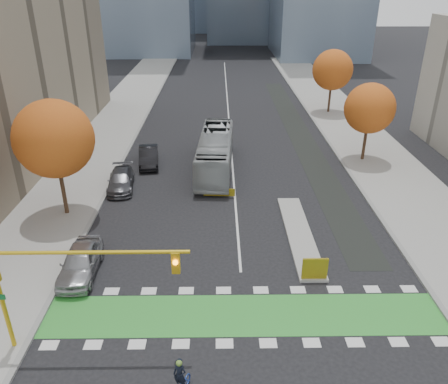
{
  "coord_description": "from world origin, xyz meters",
  "views": [
    {
      "loc": [
        -1.21,
        -15.3,
        15.0
      ],
      "look_at": [
        -0.9,
        9.31,
        3.0
      ],
      "focal_mm": 35.0,
      "sensor_mm": 36.0,
      "label": 1
    }
  ],
  "objects_px": {
    "hazard_board": "(315,269)",
    "cyclist": "(180,384)",
    "parked_car_a": "(80,262)",
    "parked_car_b": "(149,156)",
    "traffic_signal_west": "(57,274)",
    "tree_east_near": "(370,108)",
    "bus": "(215,152)",
    "parked_car_c": "(121,180)",
    "tree_east_far": "(333,70)",
    "tree_west": "(54,139)"
  },
  "relations": [
    {
      "from": "traffic_signal_west",
      "to": "parked_car_c",
      "type": "relative_size",
      "value": 1.8
    },
    {
      "from": "tree_east_near",
      "to": "traffic_signal_west",
      "type": "xyz_separation_m",
      "value": [
        -19.93,
        -22.51,
        -0.83
      ]
    },
    {
      "from": "tree_east_near",
      "to": "tree_east_far",
      "type": "distance_m",
      "value": 16.01
    },
    {
      "from": "traffic_signal_west",
      "to": "cyclist",
      "type": "height_order",
      "value": "traffic_signal_west"
    },
    {
      "from": "bus",
      "to": "parked_car_b",
      "type": "bearing_deg",
      "value": 171.79
    },
    {
      "from": "tree_west",
      "to": "tree_east_near",
      "type": "xyz_separation_m",
      "value": [
        24.0,
        10.0,
        -0.75
      ]
    },
    {
      "from": "parked_car_c",
      "to": "cyclist",
      "type": "bearing_deg",
      "value": -78.84
    },
    {
      "from": "cyclist",
      "to": "tree_east_near",
      "type": "bearing_deg",
      "value": 83.38
    },
    {
      "from": "hazard_board",
      "to": "traffic_signal_west",
      "type": "bearing_deg",
      "value": -158.45
    },
    {
      "from": "tree_east_far",
      "to": "tree_east_near",
      "type": "bearing_deg",
      "value": -91.79
    },
    {
      "from": "parked_car_b",
      "to": "hazard_board",
      "type": "bearing_deg",
      "value": -63.89
    },
    {
      "from": "tree_west",
      "to": "traffic_signal_west",
      "type": "bearing_deg",
      "value": -71.98
    },
    {
      "from": "parked_car_a",
      "to": "parked_car_c",
      "type": "relative_size",
      "value": 0.99
    },
    {
      "from": "hazard_board",
      "to": "bus",
      "type": "bearing_deg",
      "value": 109.17
    },
    {
      "from": "tree_east_near",
      "to": "parked_car_c",
      "type": "xyz_separation_m",
      "value": [
        -21.0,
        -5.74,
        -4.18
      ]
    },
    {
      "from": "cyclist",
      "to": "parked_car_c",
      "type": "distance_m",
      "value": 20.39
    },
    {
      "from": "tree_east_far",
      "to": "bus",
      "type": "relative_size",
      "value": 0.66
    },
    {
      "from": "hazard_board",
      "to": "cyclist",
      "type": "distance_m",
      "value": 10.0
    },
    {
      "from": "tree_east_near",
      "to": "parked_car_a",
      "type": "height_order",
      "value": "tree_east_near"
    },
    {
      "from": "tree_west",
      "to": "cyclist",
      "type": "bearing_deg",
      "value": -58.68
    },
    {
      "from": "hazard_board",
      "to": "parked_car_c",
      "type": "bearing_deg",
      "value": 137.14
    },
    {
      "from": "tree_east_far",
      "to": "traffic_signal_west",
      "type": "height_order",
      "value": "tree_east_far"
    },
    {
      "from": "hazard_board",
      "to": "parked_car_a",
      "type": "xyz_separation_m",
      "value": [
        -13.0,
        0.8,
        0.0
      ]
    },
    {
      "from": "tree_east_near",
      "to": "bus",
      "type": "xyz_separation_m",
      "value": [
        -13.51,
        -1.95,
        -3.26
      ]
    },
    {
      "from": "tree_east_far",
      "to": "parked_car_a",
      "type": "bearing_deg",
      "value": -123.08
    },
    {
      "from": "parked_car_a",
      "to": "parked_car_b",
      "type": "bearing_deg",
      "value": 83.22
    },
    {
      "from": "hazard_board",
      "to": "parked_car_b",
      "type": "distance_m",
      "value": 20.58
    },
    {
      "from": "parked_car_b",
      "to": "parked_car_a",
      "type": "bearing_deg",
      "value": -103.13
    },
    {
      "from": "parked_car_b",
      "to": "bus",
      "type": "bearing_deg",
      "value": -19.31
    },
    {
      "from": "hazard_board",
      "to": "tree_east_far",
      "type": "xyz_separation_m",
      "value": [
        8.5,
        33.8,
        4.44
      ]
    },
    {
      "from": "traffic_signal_west",
      "to": "parked_car_c",
      "type": "xyz_separation_m",
      "value": [
        -1.07,
        16.77,
        -3.35
      ]
    },
    {
      "from": "hazard_board",
      "to": "tree_east_near",
      "type": "bearing_deg",
      "value": 65.8
    },
    {
      "from": "hazard_board",
      "to": "cyclist",
      "type": "height_order",
      "value": "cyclist"
    },
    {
      "from": "tree_east_near",
      "to": "cyclist",
      "type": "distance_m",
      "value": 29.48
    },
    {
      "from": "tree_east_far",
      "to": "bus",
      "type": "xyz_separation_m",
      "value": [
        -14.01,
        -17.95,
        -3.63
      ]
    },
    {
      "from": "traffic_signal_west",
      "to": "parked_car_b",
      "type": "relative_size",
      "value": 1.81
    },
    {
      "from": "hazard_board",
      "to": "tree_west",
      "type": "height_order",
      "value": "tree_west"
    },
    {
      "from": "tree_west",
      "to": "bus",
      "type": "distance_m",
      "value": 13.82
    },
    {
      "from": "cyclist",
      "to": "bus",
      "type": "xyz_separation_m",
      "value": [
        1.27,
        23.21,
        0.97
      ]
    },
    {
      "from": "hazard_board",
      "to": "parked_car_a",
      "type": "bearing_deg",
      "value": 176.48
    },
    {
      "from": "tree_east_near",
      "to": "bus",
      "type": "distance_m",
      "value": 14.03
    },
    {
      "from": "traffic_signal_west",
      "to": "parked_car_a",
      "type": "xyz_separation_m",
      "value": [
        -1.07,
        5.51,
        -3.23
      ]
    },
    {
      "from": "tree_east_near",
      "to": "parked_car_b",
      "type": "bearing_deg",
      "value": -177.84
    },
    {
      "from": "cyclist",
      "to": "parked_car_b",
      "type": "xyz_separation_m",
      "value": [
        -4.73,
        24.42,
        0.13
      ]
    },
    {
      "from": "parked_car_c",
      "to": "hazard_board",
      "type": "bearing_deg",
      "value": -49.46
    },
    {
      "from": "tree_east_far",
      "to": "cyclist",
      "type": "height_order",
      "value": "tree_east_far"
    },
    {
      "from": "hazard_board",
      "to": "cyclist",
      "type": "xyz_separation_m",
      "value": [
        -6.78,
        -7.36,
        -0.16
      ]
    },
    {
      "from": "parked_car_a",
      "to": "parked_car_b",
      "type": "distance_m",
      "value": 16.33
    },
    {
      "from": "tree_west",
      "to": "parked_car_a",
      "type": "bearing_deg",
      "value": -66.8
    },
    {
      "from": "cyclist",
      "to": "parked_car_a",
      "type": "relative_size",
      "value": 0.41
    }
  ]
}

